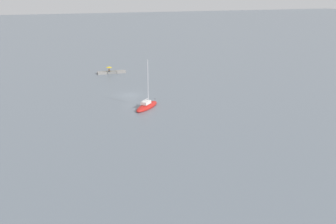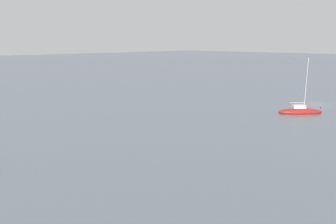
% 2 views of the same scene
% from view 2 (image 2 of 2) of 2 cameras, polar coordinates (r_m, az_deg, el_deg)
% --- Properties ---
extents(ground_plane, '(500.00, 500.00, 0.00)m').
position_cam_2_polar(ground_plane, '(63.54, 24.46, 1.17)').
color(ground_plane, slate).
extents(sailboat_red_far, '(6.05, 6.26, 8.89)m').
position_cam_2_polar(sailboat_red_far, '(54.57, 21.93, 0.10)').
color(sailboat_red_far, red).
rests_on(sailboat_red_far, ground_plane).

